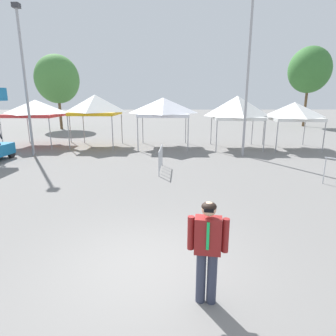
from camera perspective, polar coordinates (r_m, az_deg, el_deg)
name	(u,v)px	position (r m, az deg, el deg)	size (l,w,h in m)	color
ground_plane	(142,267)	(6.06, -5.28, -19.31)	(140.00, 140.00, 0.00)	slate
canopy_tent_behind_left	(36,108)	(21.53, -25.13, 10.88)	(3.61, 3.61, 3.12)	#9E9EA3
canopy_tent_far_right	(95,105)	(19.82, -14.44, 12.24)	(3.15, 3.15, 3.46)	#9E9EA3
canopy_tent_behind_right	(163,107)	(19.05, -0.92, 12.20)	(3.37, 3.37, 3.25)	#9E9EA3
canopy_tent_left_of_center	(237,108)	(19.18, 13.80, 11.76)	(3.20, 3.20, 3.38)	#9E9EA3
canopy_tent_center	(294,111)	(20.22, 24.08, 10.42)	(3.12, 3.12, 2.99)	#9E9EA3
person_foreground	(208,246)	(4.70, 7.98, -15.31)	(0.64, 0.31, 1.78)	#33384C
light_pole_near_lift	(24,73)	(18.23, -27.05, 16.72)	(0.36, 0.36, 8.07)	#9E9EA3
light_pole_opposite_side	(249,53)	(16.76, 16.08, 21.47)	(0.36, 0.36, 10.03)	#9E9EA3
tree_behind_tents_center	(309,70)	(36.31, 26.66, 17.26)	(4.48, 4.48, 8.63)	brown
tree_behind_tents_left	(57,79)	(32.07, -21.47, 16.34)	(4.37, 4.37, 7.44)	brown
crowd_barrier_by_lift	(161,155)	(12.95, -1.51, 2.72)	(0.18, 2.10, 1.08)	#B7BABF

